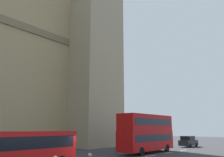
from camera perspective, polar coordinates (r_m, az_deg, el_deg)
name	(u,v)px	position (r m, az deg, el deg)	size (l,w,h in m)	color
double_decker_bus	(147,132)	(31.79, 8.56, -12.79)	(9.99, 2.54, 4.90)	#B20F0F
sedan_lead	(188,141)	(43.86, 18.26, -14.48)	(4.40, 1.86, 1.85)	black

